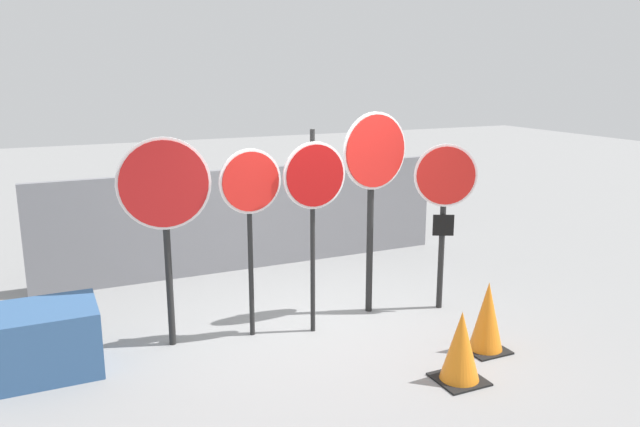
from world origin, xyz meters
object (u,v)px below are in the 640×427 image
Objects in this scene: stop_sign_1 at (251,197)px; stop_sign_3 at (374,172)px; traffic_cone_1 at (461,347)px; storage_crate at (38,342)px; stop_sign_4 at (445,194)px; stop_sign_2 at (314,188)px; stop_sign_0 at (165,198)px; traffic_cone_0 at (487,317)px.

stop_sign_1 is 1.54m from stop_sign_3.
traffic_cone_1 reaches higher than storage_crate.
stop_sign_1 reaches higher than stop_sign_4.
stop_sign_2 is 3.26× the size of traffic_cone_1.
stop_sign_0 is at bearing 167.43° from stop_sign_2.
stop_sign_2 is 1.11× the size of stop_sign_4.
stop_sign_3 reaches higher than stop_sign_4.
storage_crate is (-4.28, 1.40, -0.04)m from traffic_cone_0.
stop_sign_2 reaches higher than stop_sign_1.
stop_sign_1 reaches higher than traffic_cone_1.
traffic_cone_0 is at bearing -19.13° from stop_sign_0.
storage_crate is (-2.83, 0.23, -1.32)m from stop_sign_2.
storage_crate is (-3.70, -0.03, -1.41)m from stop_sign_3.
storage_crate is at bearing 153.28° from traffic_cone_1.
traffic_cone_0 is (0.57, -1.43, -1.36)m from stop_sign_3.
stop_sign_1 is 0.69m from stop_sign_2.
stop_sign_4 is at bearing 78.05° from traffic_cone_0.
storage_crate is (-1.30, -0.08, -1.29)m from stop_sign_0.
stop_sign_0 is at bearing 140.65° from traffic_cone_1.
stop_sign_4 is 4.67m from storage_crate.
stop_sign_0 is at bearing 153.54° from traffic_cone_0.
stop_sign_2 is at bearing 140.85° from traffic_cone_0.
storage_crate is (-4.53, 0.23, -1.12)m from stop_sign_4.
stop_sign_0 is 3.55m from traffic_cone_0.
stop_sign_1 is 0.92× the size of stop_sign_2.
stop_sign_0 is 0.98× the size of stop_sign_2.
storage_crate is (-3.62, 1.82, -0.01)m from traffic_cone_1.
stop_sign_2 is 3.01× the size of traffic_cone_0.
stop_sign_0 reaches higher than traffic_cone_1.
stop_sign_3 is 2.06m from traffic_cone_0.
stop_sign_1 reaches higher than storage_crate.
stop_sign_3 is at bearing 111.85° from traffic_cone_0.
stop_sign_2 reaches higher than stop_sign_4.
stop_sign_3 is 3.96m from storage_crate.
stop_sign_3 is 3.47× the size of traffic_cone_1.
stop_sign_0 reaches higher than traffic_cone_0.
stop_sign_0 is 2.96× the size of traffic_cone_0.
stop_sign_4 is at bearing -1.53° from stop_sign_2.
traffic_cone_1 is at bearing -53.88° from stop_sign_1.
stop_sign_1 is at bearing -158.35° from stop_sign_4.
storage_crate is at bearing -156.58° from stop_sign_4.
stop_sign_0 is 1.99× the size of storage_crate.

